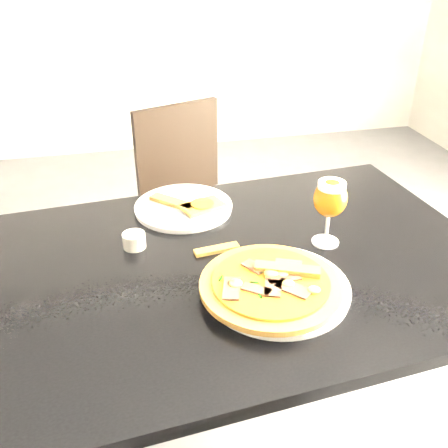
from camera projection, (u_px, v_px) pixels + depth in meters
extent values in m
cube|color=black|center=(238.00, 265.00, 1.17)|extent=(1.26, 0.89, 0.03)
cylinder|color=black|center=(30.00, 337.00, 1.50)|extent=(0.05, 0.05, 0.72)
cylinder|color=black|center=(349.00, 273.00, 1.78)|extent=(0.05, 0.05, 0.72)
cube|color=black|center=(200.00, 217.00, 2.02)|extent=(0.49, 0.49, 0.04)
cylinder|color=black|center=(188.00, 293.00, 1.94)|extent=(0.03, 0.03, 0.39)
cylinder|color=black|center=(253.00, 268.00, 2.09)|extent=(0.03, 0.03, 0.39)
cylinder|color=black|center=(153.00, 255.00, 2.17)|extent=(0.03, 0.03, 0.39)
cylinder|color=black|center=(214.00, 235.00, 2.32)|extent=(0.03, 0.03, 0.39)
cube|color=black|center=(178.00, 151.00, 2.03)|extent=(0.35, 0.15, 0.39)
cylinder|color=white|center=(277.00, 288.00, 1.06)|extent=(0.39, 0.39, 0.02)
cylinder|color=brown|center=(271.00, 285.00, 1.04)|extent=(0.30, 0.30, 0.01)
cylinder|color=#C35A10|center=(271.00, 282.00, 1.04)|extent=(0.25, 0.25, 0.01)
cube|color=#4C3121|center=(286.00, 277.00, 1.04)|extent=(0.06, 0.03, 0.00)
cube|color=#4C3121|center=(280.00, 266.00, 1.08)|extent=(0.06, 0.07, 0.00)
cube|color=#4C3121|center=(254.00, 261.00, 1.09)|extent=(0.04, 0.07, 0.00)
cube|color=#4C3121|center=(256.00, 277.00, 1.04)|extent=(0.07, 0.05, 0.00)
cube|color=#4C3121|center=(252.00, 289.00, 1.00)|extent=(0.07, 0.05, 0.00)
cube|color=#4C3121|center=(274.00, 303.00, 0.97)|extent=(0.04, 0.07, 0.00)
cube|color=#4C3121|center=(284.00, 285.00, 1.02)|extent=(0.06, 0.07, 0.00)
ellipsoid|color=#F2DE4F|center=(278.00, 274.00, 1.04)|extent=(0.03, 0.03, 0.01)
ellipsoid|color=#F2DE4F|center=(261.00, 258.00, 1.10)|extent=(0.03, 0.03, 0.01)
ellipsoid|color=#F2DE4F|center=(261.00, 276.00, 1.04)|extent=(0.03, 0.03, 0.01)
ellipsoid|color=#F2DE4F|center=(245.00, 293.00, 0.99)|extent=(0.03, 0.03, 0.01)
ellipsoid|color=#F2DE4F|center=(274.00, 285.00, 1.01)|extent=(0.03, 0.03, 0.01)
ellipsoid|color=#F2DE4F|center=(307.00, 285.00, 1.01)|extent=(0.03, 0.03, 0.01)
cube|color=#10440C|center=(271.00, 275.00, 1.05)|extent=(0.01, 0.02, 0.00)
cube|color=#10440C|center=(259.00, 268.00, 1.07)|extent=(0.01, 0.02, 0.00)
cube|color=#10440C|center=(236.00, 270.00, 1.06)|extent=(0.02, 0.02, 0.00)
cube|color=#10440C|center=(256.00, 281.00, 1.03)|extent=(0.02, 0.00, 0.00)
cube|color=#10440C|center=(250.00, 294.00, 0.99)|extent=(0.02, 0.01, 0.00)
cube|color=#10440C|center=(271.00, 285.00, 1.02)|extent=(0.01, 0.02, 0.00)
cube|color=#10440C|center=(284.00, 293.00, 1.00)|extent=(0.01, 0.02, 0.00)
cube|color=#10440C|center=(308.00, 290.00, 1.00)|extent=(0.02, 0.02, 0.00)
cube|color=#10440C|center=(286.00, 278.00, 1.04)|extent=(0.02, 0.00, 0.00)
cube|color=#10440C|center=(290.00, 267.00, 1.07)|extent=(0.02, 0.01, 0.00)
cube|color=brown|center=(294.00, 278.00, 1.03)|extent=(0.14, 0.08, 0.01)
cylinder|color=white|center=(184.00, 207.00, 1.37)|extent=(0.31, 0.31, 0.01)
cube|color=brown|center=(172.00, 202.00, 1.37)|extent=(0.12, 0.12, 0.01)
cube|color=brown|center=(203.00, 206.00, 1.35)|extent=(0.13, 0.10, 0.01)
cylinder|color=#C35A10|center=(203.00, 204.00, 1.35)|extent=(0.06, 0.06, 0.00)
cube|color=brown|center=(217.00, 249.00, 1.19)|extent=(0.11, 0.04, 0.01)
cylinder|color=beige|center=(134.00, 240.00, 1.20)|extent=(0.06, 0.06, 0.04)
cylinder|color=yellow|center=(134.00, 236.00, 1.20)|extent=(0.05, 0.05, 0.01)
cylinder|color=silver|center=(325.00, 242.00, 1.23)|extent=(0.07, 0.07, 0.00)
cylinder|color=silver|center=(327.00, 228.00, 1.21)|extent=(0.01, 0.01, 0.07)
ellipsoid|color=#8C4C0D|center=(330.00, 198.00, 1.17)|extent=(0.08, 0.08, 0.09)
cylinder|color=white|center=(332.00, 185.00, 1.15)|extent=(0.06, 0.06, 0.02)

